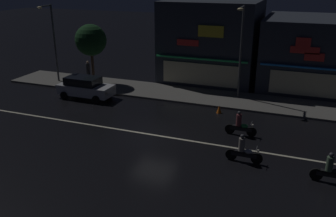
{
  "coord_description": "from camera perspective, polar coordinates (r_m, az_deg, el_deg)",
  "views": [
    {
      "loc": [
        7.8,
        -18.12,
        9.03
      ],
      "look_at": [
        0.0,
        2.43,
        0.86
      ],
      "focal_mm": 38.44,
      "sensor_mm": 36.0,
      "label": 1
    }
  ],
  "objects": [
    {
      "name": "motorcycle_following",
      "position": [
        21.88,
        11.36,
        -2.61
      ],
      "size": [
        1.9,
        0.6,
        1.52
      ],
      "rotation": [
        0.0,
        0.0,
        -0.01
      ],
      "color": "black",
      "rests_on": "ground"
    },
    {
      "name": "storefront_center_block",
      "position": [
        33.31,
        7.06,
        10.69
      ],
      "size": [
        8.14,
        7.84,
        7.02
      ],
      "color": "#2D333D",
      "rests_on": "ground"
    },
    {
      "name": "streetlamp_mid",
      "position": [
        27.37,
        11.48,
        9.87
      ],
      "size": [
        0.44,
        1.64,
        6.9
      ],
      "color": "#47494C",
      "rests_on": "sidewalk_far"
    },
    {
      "name": "pedestrian_on_sidewalk",
      "position": [
        32.86,
        -12.53,
        5.71
      ],
      "size": [
        0.35,
        0.35,
        1.8
      ],
      "rotation": [
        0.0,
        0.0,
        5.86
      ],
      "color": "#232328",
      "rests_on": "sidewalk_far"
    },
    {
      "name": "parked_car_near_kerb",
      "position": [
        28.68,
        -13.0,
        3.32
      ],
      "size": [
        4.3,
        1.98,
        1.67
      ],
      "color": "silver",
      "rests_on": "ground"
    },
    {
      "name": "ground_plane",
      "position": [
        21.7,
        -2.29,
        -4.22
      ],
      "size": [
        140.0,
        140.0,
        0.0
      ],
      "primitive_type": "plane",
      "color": "black"
    },
    {
      "name": "streetlamp_west",
      "position": [
        32.84,
        -17.87,
        10.76
      ],
      "size": [
        0.44,
        1.64,
        6.63
      ],
      "color": "#47494C",
      "rests_on": "sidewalk_far"
    },
    {
      "name": "street_tree",
      "position": [
        31.62,
        -12.15,
        10.53
      ],
      "size": [
        2.66,
        2.66,
        5.07
      ],
      "color": "#473323",
      "rests_on": "sidewalk_far"
    },
    {
      "name": "traffic_cone",
      "position": [
        25.26,
        8.1,
        -0.11
      ],
      "size": [
        0.36,
        0.36,
        0.55
      ],
      "primitive_type": "cone",
      "color": "orange",
      "rests_on": "ground"
    },
    {
      "name": "sidewalk_far",
      "position": [
        28.67,
        3.93,
        2.12
      ],
      "size": [
        33.01,
        3.96,
        0.14
      ],
      "primitive_type": "cube",
      "color": "#5B5954",
      "rests_on": "ground"
    },
    {
      "name": "storefront_left_block",
      "position": [
        33.09,
        24.28,
        7.92
      ],
      "size": [
        10.7,
        8.92,
        5.8
      ],
      "color": "#2D333D",
      "rests_on": "ground"
    },
    {
      "name": "motorcycle_lead",
      "position": [
        18.86,
        11.84,
        -6.53
      ],
      "size": [
        1.9,
        0.6,
        1.52
      ],
      "rotation": [
        0.0,
        0.0,
        3.28
      ],
      "color": "black",
      "rests_on": "ground"
    },
    {
      "name": "lane_divider_stripe",
      "position": [
        21.7,
        -2.29,
        -4.21
      ],
      "size": [
        31.36,
        0.16,
        0.01
      ],
      "primitive_type": "cube",
      "color": "beige",
      "rests_on": "ground"
    },
    {
      "name": "motorcycle_opposite_lane",
      "position": [
        18.31,
        24.44,
        -8.92
      ],
      "size": [
        1.9,
        0.6,
        1.52
      ],
      "rotation": [
        0.0,
        0.0,
        3.25
      ],
      "color": "black",
      "rests_on": "ground"
    }
  ]
}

